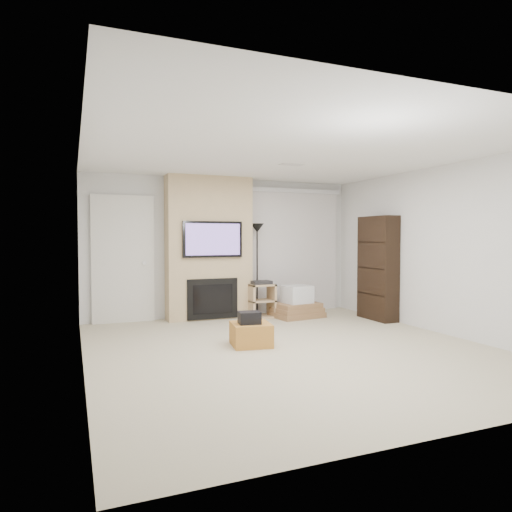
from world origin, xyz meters
name	(u,v)px	position (x,y,z in m)	size (l,w,h in m)	color
floor	(291,349)	(0.00, 0.00, 0.00)	(5.00, 5.50, 0.00)	#BFB394
ceiling	(292,153)	(0.00, 0.00, 2.50)	(5.00, 5.50, 0.00)	white
wall_back	(224,247)	(0.00, 2.75, 1.25)	(5.00, 2.50, 0.00)	silver
wall_front	(462,263)	(0.00, -2.75, 1.25)	(5.00, 2.50, 0.00)	silver
wall_left	(82,254)	(-2.50, 0.00, 1.25)	(5.50, 2.50, 0.00)	silver
wall_right	(443,250)	(2.50, 0.00, 1.25)	(5.50, 2.50, 0.00)	silver
hvac_vent	(292,165)	(0.40, 0.80, 2.50)	(0.35, 0.18, 0.01)	silver
ottoman	(251,334)	(-0.42, 0.35, 0.15)	(0.50, 0.50, 0.30)	#B5772F
black_bag	(249,318)	(-0.45, 0.32, 0.38)	(0.28, 0.22, 0.16)	black
fireplace_wall	(209,249)	(-0.35, 2.54, 1.24)	(1.50, 0.47, 2.50)	tan
entry_door	(123,260)	(-1.80, 2.71, 1.05)	(1.02, 0.11, 2.14)	silver
vertical_blinds	(294,246)	(1.40, 2.70, 1.27)	(1.98, 0.10, 2.37)	silver
floor_lamp	(257,243)	(0.53, 2.46, 1.33)	(0.25, 0.25, 1.69)	black
av_stand	(261,298)	(0.53, 2.27, 0.35)	(0.45, 0.38, 0.66)	tan
box_stack	(297,305)	(1.14, 2.05, 0.22)	(0.93, 0.76, 0.57)	olive
bookshelf	(378,268)	(2.34, 1.32, 0.90)	(0.30, 0.80, 1.80)	black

